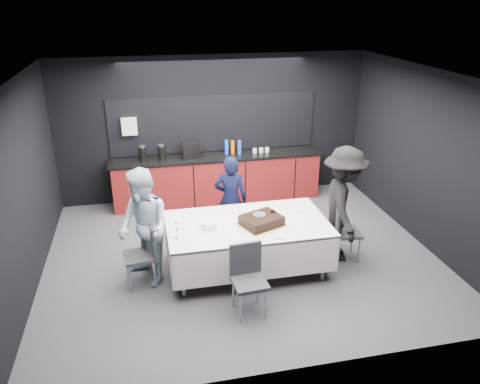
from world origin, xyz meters
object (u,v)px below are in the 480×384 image
party_table (247,231)px  chair_left (145,250)px  chair_near (248,274)px  person_right (343,204)px  chair_right (341,228)px  person_center (231,199)px  plate_stack (209,225)px  cake_assembly (262,220)px  person_left (144,228)px  champagne_flute (176,227)px

party_table → chair_left: chair_left is taller
chair_near → person_right: size_ratio=0.52×
chair_right → person_center: size_ratio=0.63×
plate_stack → chair_right: bearing=1.4°
plate_stack → chair_right: 2.07m
cake_assembly → person_left: bearing=175.7°
person_center → chair_left: bearing=51.8°
party_table → person_left: (-1.47, 0.01, 0.21)m
chair_right → person_center: 1.82m
cake_assembly → champagne_flute: bearing=-174.1°
person_center → person_left: bearing=50.3°
party_table → chair_right: chair_right is taller
person_left → person_right: 2.96m
party_table → cake_assembly: (0.18, -0.11, 0.21)m
party_table → chair_right: size_ratio=2.51×
champagne_flute → chair_right: champagne_flute is taller
chair_left → chair_right: 2.95m
person_right → chair_left: bearing=105.2°
party_table → champagne_flute: champagne_flute is taller
chair_right → chair_near: (-1.68, -0.94, 0.00)m
chair_near → chair_left: bearing=145.0°
chair_left → person_left: person_left is taller
cake_assembly → person_right: size_ratio=0.39×
cake_assembly → person_center: bearing=102.4°
cake_assembly → chair_near: cake_assembly is taller
person_right → chair_near: bearing=133.4°
person_center → party_table: bearing=109.7°
champagne_flute → person_left: (-0.43, 0.25, -0.09)m
chair_right → person_left: person_left is taller
chair_right → chair_near: size_ratio=1.00×
cake_assembly → person_center: (-0.24, 1.07, -0.12)m
party_table → chair_near: bearing=-102.6°
chair_near → chair_right: bearing=29.1°
chair_left → person_right: bearing=2.1°
champagne_flute → person_center: person_center is taller
cake_assembly → chair_right: cake_assembly is taller
party_table → cake_assembly: cake_assembly is taller
chair_left → person_left: bearing=80.0°
person_center → person_right: size_ratio=0.82×
champagne_flute → person_center: size_ratio=0.15×
party_table → cake_assembly: size_ratio=3.31×
party_table → plate_stack: bearing=-174.8°
person_left → person_right: person_right is taller
cake_assembly → chair_near: bearing=-115.4°
champagne_flute → person_left: 0.51m
cake_assembly → plate_stack: (-0.75, 0.06, -0.02)m
champagne_flute → chair_left: size_ratio=0.24×
plate_stack → chair_left: chair_left is taller
plate_stack → person_left: (-0.90, 0.06, 0.02)m
champagne_flute → chair_right: (2.51, 0.24, -0.40)m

